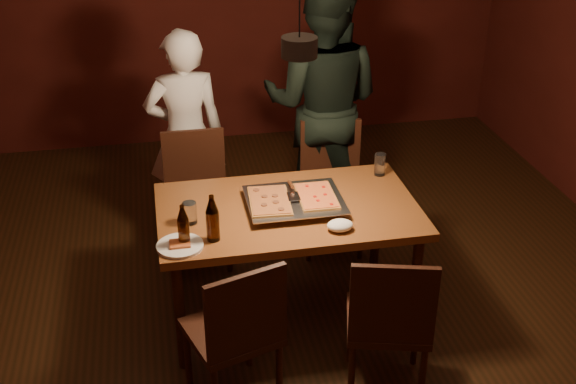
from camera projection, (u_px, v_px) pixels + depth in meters
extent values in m
plane|color=#351C0E|center=(297.00, 330.00, 4.35)|extent=(6.00, 6.00, 0.00)
cube|color=brown|center=(288.00, 211.00, 4.17)|extent=(1.50, 0.90, 0.05)
cylinder|color=#38190F|center=(180.00, 316.00, 3.91)|extent=(0.06, 0.06, 0.70)
cylinder|color=#38190F|center=(415.00, 288.00, 4.14)|extent=(0.06, 0.06, 0.70)
cylinder|color=#38190F|center=(173.00, 244.00, 4.55)|extent=(0.06, 0.06, 0.70)
cylinder|color=#38190F|center=(376.00, 224.00, 4.78)|extent=(0.06, 0.06, 0.70)
cube|color=#38190F|center=(198.00, 205.00, 4.84)|extent=(0.42, 0.42, 0.04)
cube|color=#38190F|center=(194.00, 161.00, 4.89)|extent=(0.42, 0.03, 0.45)
cube|color=#38190F|center=(333.00, 193.00, 5.00)|extent=(0.47, 0.47, 0.04)
cube|color=#38190F|center=(330.00, 150.00, 5.05)|extent=(0.42, 0.08, 0.45)
cube|color=#38190F|center=(231.00, 332.00, 3.66)|extent=(0.53, 0.53, 0.04)
cube|color=#38190F|center=(247.00, 314.00, 3.41)|extent=(0.41, 0.16, 0.45)
cube|color=#38190F|center=(388.00, 321.00, 3.75)|extent=(0.51, 0.51, 0.04)
cube|color=#38190F|center=(393.00, 306.00, 3.47)|extent=(0.41, 0.14, 0.45)
cube|color=silver|center=(295.00, 203.00, 4.16)|extent=(0.59, 0.50, 0.05)
cube|color=maroon|center=(270.00, 200.00, 4.11)|extent=(0.25, 0.37, 0.02)
cube|color=gold|center=(316.00, 196.00, 4.16)|extent=(0.22, 0.34, 0.02)
cylinder|color=black|center=(184.00, 232.00, 3.77)|extent=(0.06, 0.06, 0.15)
cone|color=black|center=(182.00, 213.00, 3.71)|extent=(0.06, 0.06, 0.08)
cylinder|color=black|center=(213.00, 226.00, 3.81)|extent=(0.07, 0.07, 0.17)
cone|color=black|center=(212.00, 204.00, 3.74)|extent=(0.07, 0.07, 0.10)
cylinder|color=silver|center=(190.00, 213.00, 3.97)|extent=(0.08, 0.08, 0.12)
cylinder|color=silver|center=(380.00, 164.00, 4.50)|extent=(0.07, 0.07, 0.14)
cylinder|color=white|center=(180.00, 246.00, 3.78)|extent=(0.25, 0.25, 0.02)
cube|color=gold|center=(180.00, 243.00, 3.77)|extent=(0.11, 0.09, 0.01)
ellipsoid|color=white|center=(340.00, 225.00, 3.92)|extent=(0.15, 0.11, 0.06)
imported|color=white|center=(186.00, 135.00, 5.05)|extent=(0.59, 0.42, 1.52)
imported|color=black|center=(323.00, 104.00, 5.15)|extent=(1.10, 1.00, 1.84)
cylinder|color=black|center=(299.00, 47.00, 3.53)|extent=(0.18, 0.18, 0.10)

